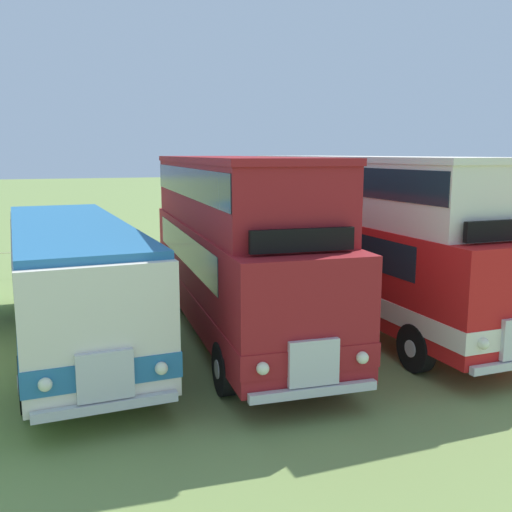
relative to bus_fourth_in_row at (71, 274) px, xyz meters
name	(u,v)px	position (x,y,z in m)	size (l,w,h in m)	color
bus_fourth_in_row	(71,274)	(0.00, 0.00, 0.00)	(3.05, 10.47, 2.99)	silver
bus_fifth_in_row	(236,240)	(3.90, -0.62, 0.71)	(3.08, 10.23, 4.49)	maroon
bus_sixth_in_row	(367,231)	(7.78, -0.29, 0.72)	(2.80, 11.05, 4.49)	red
rope_fence_line	(7,259)	(-1.94, 9.00, -1.04)	(25.53, 0.08, 1.05)	#8C704C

